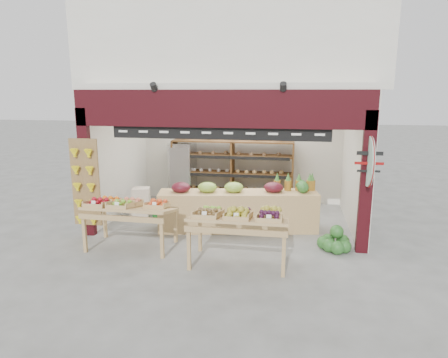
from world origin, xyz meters
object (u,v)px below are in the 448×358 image
(display_table_left, at_px, (125,206))
(mid_counter, at_px, (238,209))
(cardboard_stack, at_px, (150,205))
(watermelon_pile, at_px, (335,242))
(display_table_right, at_px, (239,217))
(back_shelving, at_px, (232,159))
(refrigerator, at_px, (183,172))

(display_table_left, bearing_deg, mid_counter, 33.48)
(display_table_left, bearing_deg, cardboard_stack, 96.95)
(cardboard_stack, height_order, watermelon_pile, cardboard_stack)
(cardboard_stack, distance_m, display_table_right, 3.47)
(watermelon_pile, bearing_deg, display_table_right, -152.91)
(display_table_left, xyz_separation_m, display_table_right, (2.25, -0.40, 0.04))
(display_table_left, relative_size, display_table_right, 0.97)
(back_shelving, xyz_separation_m, refrigerator, (-1.38, 0.05, -0.40))
(watermelon_pile, bearing_deg, cardboard_stack, 160.77)
(cardboard_stack, height_order, mid_counter, mid_counter)
(back_shelving, height_order, display_table_left, back_shelving)
(refrigerator, bearing_deg, watermelon_pile, -34.80)
(refrigerator, height_order, display_table_left, refrigerator)
(display_table_left, height_order, watermelon_pile, display_table_left)
(mid_counter, xyz_separation_m, watermelon_pile, (1.98, -0.84, -0.31))
(cardboard_stack, xyz_separation_m, display_table_right, (2.49, -2.35, 0.59))
(refrigerator, xyz_separation_m, mid_counter, (1.82, -2.10, -0.34))
(mid_counter, bearing_deg, cardboard_stack, 164.32)
(refrigerator, height_order, display_table_right, refrigerator)
(back_shelving, distance_m, mid_counter, 2.22)
(refrigerator, bearing_deg, display_table_left, -90.01)
(mid_counter, height_order, watermelon_pile, mid_counter)
(display_table_left, bearing_deg, watermelon_pile, 6.86)
(watermelon_pile, bearing_deg, back_shelving, 129.86)
(mid_counter, distance_m, display_table_left, 2.42)
(display_table_right, bearing_deg, mid_counter, 98.44)
(back_shelving, height_order, watermelon_pile, back_shelving)
(back_shelving, xyz_separation_m, cardboard_stack, (-1.80, -1.42, -0.95))
(refrigerator, relative_size, display_table_right, 0.95)
(cardboard_stack, relative_size, watermelon_pile, 1.69)
(cardboard_stack, xyz_separation_m, watermelon_pile, (4.21, -1.47, -0.10))
(mid_counter, bearing_deg, display_table_left, -146.52)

